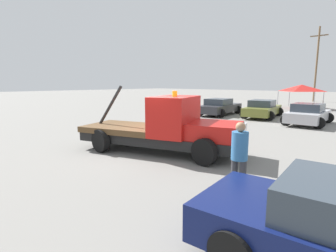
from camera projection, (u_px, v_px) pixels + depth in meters
The scene contains 8 objects.
ground_plane at pixel (159, 151), 10.13m from camera, with size 160.00×160.00×0.00m, color gray.
tow_truck at pixel (167, 129), 9.82m from camera, with size 6.48×3.89×2.51m.
person_near_truck at pixel (239, 153), 6.11m from camera, with size 0.39×0.39×1.73m.
parked_car_charcoal at pixel (219, 107), 21.55m from camera, with size 2.82×4.97×1.34m.
parked_car_olive at pixel (262, 109), 19.90m from camera, with size 2.95×4.95×1.34m.
parked_car_silver at pixel (308, 114), 16.54m from camera, with size 2.61×4.42×1.34m.
canopy_tent_red at pixel (302, 88), 26.67m from camera, with size 3.44×3.44×2.43m.
utility_pole at pixel (317, 63), 35.92m from camera, with size 2.20×0.24×10.11m.
Camera 1 is at (6.98, -6.93, 2.62)m, focal length 28.00 mm.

